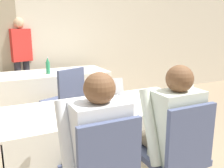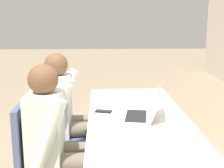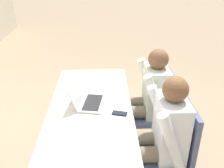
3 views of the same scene
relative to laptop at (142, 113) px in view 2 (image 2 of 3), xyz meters
name	(u,v)px [view 2 (image 2 of 3)]	position (x,y,z in m)	size (l,w,h in m)	color
conference_table_near	(137,137)	(-0.09, -0.02, -0.22)	(1.77, 0.76, 0.73)	white
laptop	(142,113)	(0.00, 0.00, 0.00)	(0.38, 0.34, 0.22)	#B7B7BC
cell_phone	(104,111)	(-0.18, -0.29, -0.04)	(0.10, 0.15, 0.01)	black
paper_beside_laptop	(176,143)	(0.47, 0.15, -0.04)	(0.30, 0.35, 0.00)	white
paper_centre_table	(142,105)	(-0.36, 0.05, -0.04)	(0.26, 0.33, 0.00)	white
paper_left_edge	(125,96)	(-0.67, -0.07, -0.04)	(0.28, 0.34, 0.00)	white
chair_near_left	(56,128)	(-0.40, -0.71, -0.26)	(0.44, 0.44, 0.93)	tan
chair_near_right	(43,160)	(0.22, -0.71, -0.26)	(0.44, 0.44, 0.93)	tan
person_checkered_shirt	(67,111)	(-0.40, -0.60, -0.10)	(0.50, 0.52, 1.19)	#665B4C
person_white_shirt	(58,138)	(0.22, -0.60, -0.10)	(0.50, 0.52, 1.19)	#665B4C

